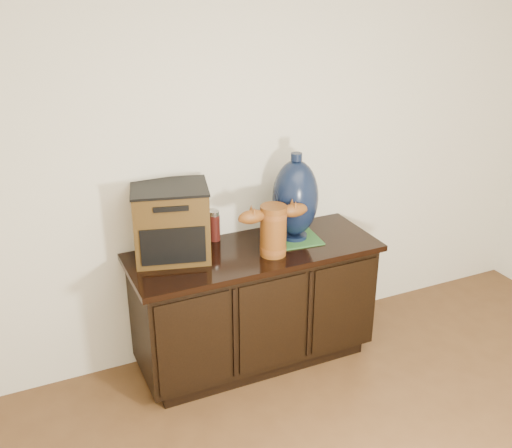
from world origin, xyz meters
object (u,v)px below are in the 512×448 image
tv_radio (171,222)px  spray_can (215,226)px  terracotta_vessel (273,227)px  lamp_base (295,198)px  sideboard (254,305)px

tv_radio → spray_can: size_ratio=2.60×
spray_can → terracotta_vessel: bearing=-54.0°
tv_radio → spray_can: tv_radio is taller
terracotta_vessel → tv_radio: tv_radio is taller
tv_radio → lamp_base: size_ratio=0.92×
sideboard → tv_radio: size_ratio=3.04×
sideboard → tv_radio: tv_radio is taller
sideboard → tv_radio: 0.74m
tv_radio → spray_can: 0.33m
sideboard → terracotta_vessel: (0.07, -0.10, 0.53)m
sideboard → terracotta_vessel: size_ratio=3.52×
terracotta_vessel → tv_radio: 0.56m
lamp_base → spray_can: lamp_base is taller
sideboard → lamp_base: bearing=8.1°
lamp_base → spray_can: 0.50m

